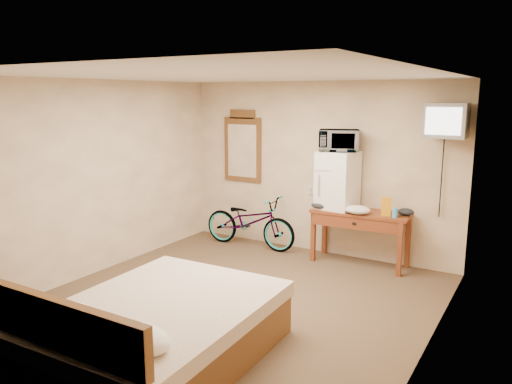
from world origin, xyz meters
TOP-DOWN VIEW (x-y plane):
  - room at (-0.00, 0.00)m, footprint 4.60×4.64m
  - desk at (0.77, 2.00)m, footprint 1.33×0.57m
  - mini_fridge at (0.42, 2.04)m, footprint 0.54×0.52m
  - microwave at (0.42, 2.04)m, footprint 0.62×0.53m
  - snack_bag at (1.14, 1.96)m, footprint 0.14×0.11m
  - blue_cup at (1.27, 1.93)m, footprint 0.07×0.07m
  - cloth_cream at (0.78, 1.87)m, footprint 0.36×0.28m
  - cloth_dark_a at (0.24, 1.89)m, footprint 0.26×0.19m
  - cloth_dark_b at (1.36, 2.11)m, footprint 0.21×0.17m
  - crt_television at (1.80, 2.02)m, footprint 0.49×0.58m
  - wall_mirror at (-1.27, 2.27)m, footprint 0.66×0.04m
  - bicycle at (-0.94, 1.95)m, footprint 1.54×0.57m
  - bed at (0.12, -1.37)m, footprint 1.67×2.18m

SIDE VIEW (x-z plane):
  - bed at x=0.12m, z-range -0.16..0.74m
  - bicycle at x=-0.94m, z-range 0.00..0.80m
  - desk at x=0.77m, z-range 0.25..1.00m
  - cloth_dark_b at x=1.36m, z-range 0.75..0.85m
  - cloth_dark_a at x=0.24m, z-range 0.75..0.85m
  - cloth_cream at x=0.78m, z-range 0.75..0.86m
  - blue_cup at x=1.27m, z-range 0.75..0.87m
  - snack_bag at x=1.14m, z-range 0.75..1.00m
  - mini_fridge at x=0.42m, z-range 0.75..1.55m
  - room at x=0.00m, z-range 0.00..2.50m
  - wall_mirror at x=-1.27m, z-range 0.94..2.06m
  - microwave at x=0.42m, z-range 1.55..1.84m
  - crt_television at x=1.80m, z-range 1.79..2.21m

